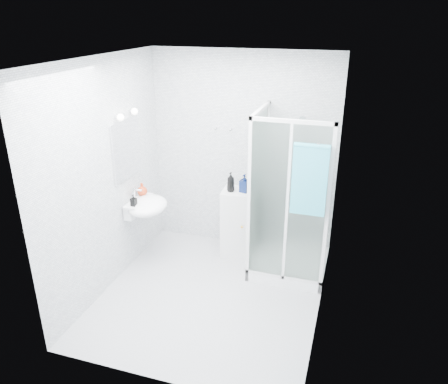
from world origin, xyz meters
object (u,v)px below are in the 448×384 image
(storage_cabinet, at_px, (237,222))
(soap_dispenser_black, at_px, (134,200))
(shower_enclosure, at_px, (283,239))
(wall_basin, at_px, (146,206))
(shampoo_bottle_a, at_px, (231,182))
(hand_towel, at_px, (310,178))
(shampoo_bottle_b, at_px, (245,183))
(soap_dispenser_orange, at_px, (142,189))

(storage_cabinet, distance_m, soap_dispenser_black, 1.38)
(shower_enclosure, distance_m, soap_dispenser_black, 1.85)
(shower_enclosure, xyz_separation_m, wall_basin, (-1.66, -0.32, 0.35))
(shampoo_bottle_a, bearing_deg, soap_dispenser_black, -145.53)
(shower_enclosure, bearing_deg, hand_towel, -53.15)
(hand_towel, distance_m, shampoo_bottle_a, 1.25)
(shampoo_bottle_a, xyz_separation_m, soap_dispenser_black, (-1.00, -0.68, -0.10))
(hand_towel, height_order, shampoo_bottle_a, hand_towel)
(storage_cabinet, relative_size, hand_towel, 1.16)
(shower_enclosure, height_order, shampoo_bottle_a, shower_enclosure)
(wall_basin, xyz_separation_m, hand_towel, (1.96, -0.09, 0.61))
(wall_basin, bearing_deg, shampoo_bottle_b, 26.64)
(shampoo_bottle_a, xyz_separation_m, soap_dispenser_orange, (-1.05, -0.36, -0.09))
(shower_enclosure, distance_m, shampoo_bottle_a, 0.95)
(wall_basin, distance_m, hand_towel, 2.05)
(shower_enclosure, bearing_deg, soap_dispenser_black, -164.23)
(shampoo_bottle_b, bearing_deg, hand_towel, -36.60)
(shower_enclosure, relative_size, hand_towel, 2.57)
(shampoo_bottle_a, distance_m, soap_dispenser_black, 1.21)
(wall_basin, height_order, shampoo_bottle_a, shampoo_bottle_a)
(shower_enclosure, xyz_separation_m, shampoo_bottle_b, (-0.56, 0.24, 0.57))
(wall_basin, xyz_separation_m, shampoo_bottle_a, (0.93, 0.51, 0.23))
(wall_basin, distance_m, shampoo_bottle_b, 1.25)
(shampoo_bottle_a, xyz_separation_m, shampoo_bottle_b, (0.17, 0.04, -0.01))
(shower_enclosure, xyz_separation_m, hand_towel, (0.30, -0.40, 0.96))
(shampoo_bottle_a, bearing_deg, shower_enclosure, -15.26)
(soap_dispenser_orange, bearing_deg, storage_cabinet, 20.23)
(shampoo_bottle_a, bearing_deg, wall_basin, -151.09)
(shower_enclosure, height_order, storage_cabinet, shower_enclosure)
(wall_basin, relative_size, soap_dispenser_black, 3.97)
(hand_towel, bearing_deg, shampoo_bottle_a, 149.71)
(shower_enclosure, relative_size, shampoo_bottle_a, 7.89)
(shower_enclosure, distance_m, shampoo_bottle_b, 0.83)
(shower_enclosure, distance_m, wall_basin, 1.72)
(shower_enclosure, height_order, shampoo_bottle_b, shower_enclosure)
(shower_enclosure, distance_m, storage_cabinet, 0.70)
(storage_cabinet, xyz_separation_m, soap_dispenser_orange, (-1.12, -0.41, 0.49))
(shower_enclosure, height_order, soap_dispenser_black, shower_enclosure)
(shampoo_bottle_a, relative_size, soap_dispenser_orange, 1.56)
(hand_towel, relative_size, shampoo_bottle_a, 3.07)
(storage_cabinet, relative_size, shampoo_bottle_a, 3.56)
(hand_towel, relative_size, soap_dispenser_black, 5.52)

